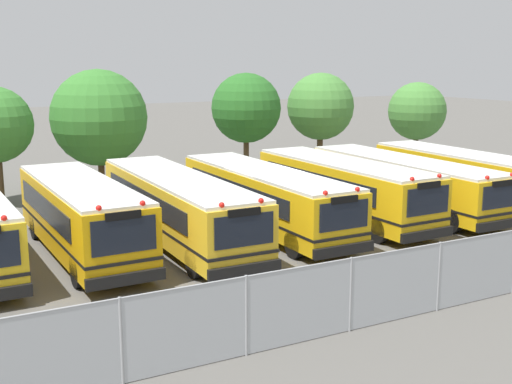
{
  "coord_description": "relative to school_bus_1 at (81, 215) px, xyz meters",
  "views": [
    {
      "loc": [
        -12.79,
        -23.05,
        6.85
      ],
      "look_at": [
        -0.39,
        0.0,
        1.6
      ],
      "focal_mm": 46.09,
      "sensor_mm": 36.0,
      "label": 1
    }
  ],
  "objects": [
    {
      "name": "tree_4",
      "position": [
        17.65,
        11.09,
        2.6
      ],
      "size": [
        4.14,
        4.14,
        6.13
      ],
      "color": "#4C3823",
      "rests_on": "ground_plane"
    },
    {
      "name": "traffic_cone",
      "position": [
        3.4,
        -9.05,
        -1.18
      ],
      "size": [
        0.44,
        0.44,
        0.58
      ],
      "primitive_type": "cone",
      "color": "#EA5914",
      "rests_on": "ground_plane"
    },
    {
      "name": "school_bus_6",
      "position": [
        18.72,
        0.33,
        -0.11
      ],
      "size": [
        2.58,
        10.53,
        2.57
      ],
      "rotation": [
        0.0,
        0.0,
        3.13
      ],
      "color": "yellow",
      "rests_on": "ground_plane"
    },
    {
      "name": "tree_2",
      "position": [
        3.83,
        11.02,
        2.44
      ],
      "size": [
        5.0,
        5.0,
        6.44
      ],
      "color": "#4C3823",
      "rests_on": "ground_plane"
    },
    {
      "name": "school_bus_3",
      "position": [
        7.49,
        0.06,
        -0.08
      ],
      "size": [
        2.52,
        11.12,
        2.62
      ],
      "rotation": [
        0.0,
        0.0,
        3.15
      ],
      "color": "yellow",
      "rests_on": "ground_plane"
    },
    {
      "name": "school_bus_5",
      "position": [
        15.04,
        0.31,
        -0.14
      ],
      "size": [
        2.59,
        11.68,
        2.52
      ],
      "rotation": [
        0.0,
        0.0,
        3.14
      ],
      "color": "yellow",
      "rests_on": "ground_plane"
    },
    {
      "name": "school_bus_2",
      "position": [
        3.63,
        -0.05,
        -0.05
      ],
      "size": [
        2.62,
        11.6,
        2.69
      ],
      "rotation": [
        0.0,
        0.0,
        3.13
      ],
      "color": "yellow",
      "rests_on": "ground_plane"
    },
    {
      "name": "tree_5",
      "position": [
        25.18,
        10.82,
        2.08
      ],
      "size": [
        3.86,
        3.86,
        5.46
      ],
      "color": "#4C3823",
      "rests_on": "ground_plane"
    },
    {
      "name": "tree_3",
      "position": [
        12.34,
        11.1,
        2.64
      ],
      "size": [
        4.06,
        4.06,
        6.17
      ],
      "color": "#4C3823",
      "rests_on": "ground_plane"
    },
    {
      "name": "chainlink_fence",
      "position": [
        7.36,
        -10.08,
        -0.44
      ],
      "size": [
        30.03,
        0.07,
        1.98
      ],
      "color": "#9EA0A3",
      "rests_on": "ground_plane"
    },
    {
      "name": "school_bus_4",
      "position": [
        11.29,
        -0.13,
        -0.03
      ],
      "size": [
        2.75,
        10.43,
        2.73
      ],
      "rotation": [
        0.0,
        0.0,
        3.17
      ],
      "color": "yellow",
      "rests_on": "ground_plane"
    },
    {
      "name": "ground_plane",
      "position": [
        7.5,
        0.12,
        -1.47
      ],
      "size": [
        160.0,
        160.0,
        0.0
      ],
      "primitive_type": "plane",
      "color": "#595651"
    },
    {
      "name": "school_bus_1",
      "position": [
        0.0,
        0.0,
        0.0
      ],
      "size": [
        2.6,
        9.91,
        2.8
      ],
      "rotation": [
        0.0,
        0.0,
        3.16
      ],
      "color": "#EAA80C",
      "rests_on": "ground_plane"
    }
  ]
}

